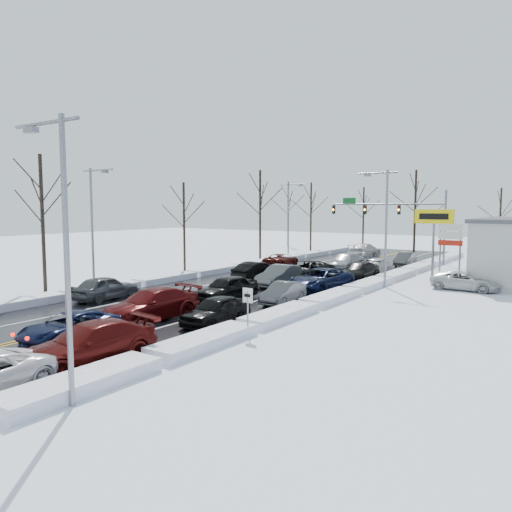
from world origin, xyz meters
The scene contains 40 objects.
ground centered at (0.00, 0.00, 0.00)m, with size 160.00×160.00×0.00m, color silver.
road_surface centered at (0.00, 2.00, 0.01)m, with size 14.00×84.00×0.01m, color black.
snow_bank_left centered at (-7.60, 2.00, 0.00)m, with size 1.69×72.00×0.52m, color white.
snow_bank_right centered at (7.60, 2.00, 0.00)m, with size 1.69×72.00×0.52m, color white.
traffic_signal_mast centered at (3.45, 27.99, 5.48)m, with size 13.28×0.39×8.00m.
tires_plus_sign centered at (10.50, 15.99, 4.99)m, with size 3.20×0.34×6.00m.
used_vehicles_sign centered at (10.50, 22.00, 3.32)m, with size 2.20×0.22×4.65m.
speed_limit_sign centered at (8.20, -8.00, 1.63)m, with size 0.55×0.09×2.35m.
streetlight_se centered at (8.30, -18.00, 5.31)m, with size 3.20×0.25×9.00m.
streetlight_ne centered at (8.30, 10.00, 5.31)m, with size 3.20×0.25×9.00m.
streetlight_sw centered at (-8.30, -4.00, 5.31)m, with size 3.20×0.25×9.00m.
streetlight_nw centered at (-8.30, 24.00, 5.31)m, with size 3.20×0.25×9.00m.
tree_left_b centered at (-11.50, -6.00, 6.99)m, with size 4.00×4.00×10.00m.
tree_left_c centered at (-10.50, 8.00, 5.94)m, with size 3.40×3.40×8.50m.
tree_left_d centered at (-11.20, 22.00, 7.33)m, with size 4.20×4.20×10.50m.
tree_left_e centered at (-10.80, 34.00, 6.64)m, with size 3.80×3.80×9.50m.
tree_far_a centered at (-18.00, 40.00, 6.99)m, with size 4.00×4.00×10.00m.
tree_far_b centered at (-6.00, 41.00, 6.29)m, with size 3.60×3.60×9.00m.
tree_far_c centered at (2.00, 39.00, 7.68)m, with size 4.40×4.40×11.00m.
tree_far_d centered at (12.00, 40.50, 5.94)m, with size 3.40×3.40×8.50m.
queued_car_2 centered at (1.87, -13.39, 0.00)m, with size 2.24×4.85×1.35m, color black.
queued_car_3 centered at (1.76, -8.14, 0.00)m, with size 2.40×5.91×1.71m, color #4D0A0A.
queued_car_4 centered at (1.82, -1.42, 0.00)m, with size 1.98×4.93×1.68m, color black.
queued_car_5 centered at (1.59, 5.75, 0.00)m, with size 1.76×5.04×1.66m, color #46494C.
queued_car_6 centered at (1.56, 9.98, 0.00)m, with size 2.69×5.83×1.62m, color black.
queued_car_7 centered at (1.62, 17.85, 0.00)m, with size 2.29×5.63×1.63m, color #95989C.
queued_car_8 centered at (1.72, 23.65, 0.00)m, with size 1.72×4.28×1.46m, color #404345.
queued_car_11 centered at (5.42, -14.97, 0.00)m, with size 2.28×5.62×1.63m, color #4A0C09.
queued_car_12 centered at (5.40, -6.95, 0.00)m, with size 1.80×4.46×1.52m, color black.
queued_car_13 centered at (5.33, 0.03, 0.00)m, with size 1.45×4.15×1.37m, color #414446.
queued_car_14 centered at (5.07, 5.79, 0.00)m, with size 2.72×5.90×1.64m, color black.
queued_car_15 centered at (5.41, 12.27, 0.00)m, with size 2.14×5.26×1.53m, color black.
queued_car_16 centered at (5.07, 17.05, 0.00)m, with size 1.80×4.48×1.53m, color silver.
queued_car_17 centered at (5.38, 24.77, 0.00)m, with size 1.48×4.24×1.40m, color #434548.
oncoming_car_0 centered at (-1.56, 7.26, 0.00)m, with size 1.70×4.88×1.61m, color black.
oncoming_car_1 centered at (-5.20, 16.99, 0.00)m, with size 2.20×4.77×1.33m, color #440D09.
oncoming_car_2 centered at (-1.72, 31.24, 0.00)m, with size 2.36×5.80×1.68m, color silver.
oncoming_car_3 centered at (-5.19, -5.62, 0.00)m, with size 1.93×4.80×1.63m, color #444649.
parked_car_0 centered at (14.01, 12.05, 0.00)m, with size 2.28×4.94×1.37m, color silver.
parked_car_2 centered at (15.09, 22.54, 0.00)m, with size 1.86×4.63×1.58m, color black.
Camera 1 is at (21.82, -27.25, 6.26)m, focal length 35.00 mm.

